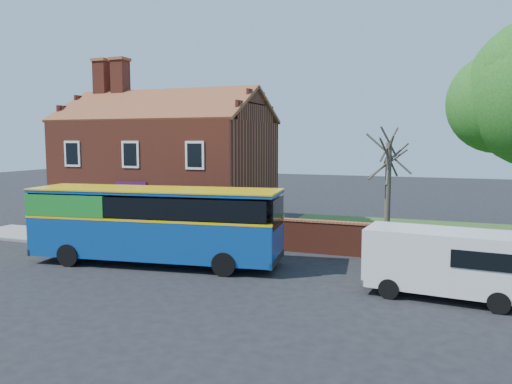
% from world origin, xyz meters
% --- Properties ---
extents(ground, '(120.00, 120.00, 0.00)m').
position_xyz_m(ground, '(0.00, 0.00, 0.00)').
color(ground, black).
rests_on(ground, ground).
extents(pavement, '(18.00, 3.50, 0.12)m').
position_xyz_m(pavement, '(-7.00, 5.75, 0.06)').
color(pavement, gray).
rests_on(pavement, ground).
extents(kerb, '(18.00, 0.15, 0.14)m').
position_xyz_m(kerb, '(-7.00, 4.00, 0.07)').
color(kerb, slate).
rests_on(kerb, ground).
extents(shop_building, '(12.30, 8.13, 10.50)m').
position_xyz_m(shop_building, '(-7.02, 11.50, 3.41)').
color(shop_building, maroon).
rests_on(shop_building, ground).
extents(bus, '(11.17, 4.17, 3.32)m').
position_xyz_m(bus, '(-2.70, 2.47, 1.88)').
color(bus, '#0D418F').
rests_on(bus, ground).
extents(van_near, '(5.47, 2.59, 2.33)m').
position_xyz_m(van_near, '(9.49, 1.96, 1.30)').
color(van_near, silver).
rests_on(van_near, ground).
extents(bare_tree, '(2.16, 2.57, 5.76)m').
position_xyz_m(bare_tree, '(6.69, 9.91, 2.96)').
color(bare_tree, '#4C4238').
rests_on(bare_tree, ground).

